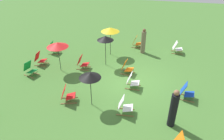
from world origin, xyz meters
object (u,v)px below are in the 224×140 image
object	(u,v)px
deckchair_5	(124,106)
umbrella_3	(57,45)
deckchair_8	(127,68)
deckchair_10	(53,48)
umbrella_1	(90,75)
umbrella_2	(110,30)
deckchair_4	(82,63)
deckchair_6	(137,42)
umbrella_0	(105,38)
person_0	(143,42)
person_1	(173,109)
deckchair_0	(67,95)
deckchair_12	(132,81)
deckchair_9	(40,59)
deckchair_1	(186,92)
deckchair_7	(177,48)
deckchair_3	(30,69)

from	to	relation	value
deckchair_5	umbrella_3	size ratio (longest dim) A/B	0.47
deckchair_8	umbrella_3	xyz separation A→B (m)	(-0.53, 3.84, 1.27)
deckchair_10	umbrella_1	xyz separation A→B (m)	(-4.60, -4.15, 1.22)
umbrella_1	umbrella_2	bearing A→B (deg)	3.62
deckchair_4	deckchair_6	size ratio (longest dim) A/B	1.00
umbrella_0	person_0	size ratio (longest dim) A/B	1.11
deckchair_6	deckchair_8	size ratio (longest dim) A/B	1.00
umbrella_2	person_1	distance (m)	6.99
deckchair_0	umbrella_3	size ratio (longest dim) A/B	0.49
deckchair_5	deckchair_12	size ratio (longest dim) A/B	1.00
deckchair_10	umbrella_1	distance (m)	6.31
deckchair_8	umbrella_2	bearing A→B (deg)	43.84
deckchair_0	deckchair_12	distance (m)	3.31
deckchair_4	deckchair_8	bearing A→B (deg)	-89.53
umbrella_3	person_0	bearing A→B (deg)	-52.45
deckchair_8	deckchair_9	size ratio (longest dim) A/B	1.00
deckchair_12	umbrella_2	size ratio (longest dim) A/B	0.44
deckchair_0	person_0	world-z (taller)	person_0
deckchair_4	deckchair_9	size ratio (longest dim) A/B	1.00
umbrella_0	umbrella_2	xyz separation A→B (m)	(1.46, 0.05, -0.00)
person_0	person_1	bearing A→B (deg)	59.39
deckchair_1	deckchair_6	distance (m)	6.18
deckchair_6	umbrella_0	size ratio (longest dim) A/B	0.44
deckchair_4	deckchair_10	bearing A→B (deg)	59.91
deckchair_8	deckchair_10	xyz separation A→B (m)	(1.51, 5.28, 0.00)
umbrella_0	person_1	distance (m)	5.81
person_1	deckchair_12	bearing A→B (deg)	-52.52
deckchair_0	deckchair_4	world-z (taller)	same
deckchair_12	person_1	distance (m)	3.01
deckchair_7	deckchair_10	bearing A→B (deg)	99.89
person_0	deckchair_10	bearing A→B (deg)	-32.47
deckchair_1	deckchair_4	distance (m)	6.02
deckchair_5	deckchair_8	xyz separation A→B (m)	(3.28, 0.43, 0.00)
deckchair_9	umbrella_1	bearing A→B (deg)	-125.60
umbrella_3	person_0	xyz separation A→B (m)	(3.44, -4.48, -0.83)
deckchair_9	umbrella_1	xyz separation A→B (m)	(-2.94, -4.24, 1.22)
deckchair_7	deckchair_8	size ratio (longest dim) A/B	1.00
deckchair_1	deckchair_10	world-z (taller)	same
deckchair_12	deckchair_7	bearing A→B (deg)	-26.95
umbrella_0	person_1	world-z (taller)	umbrella_0
umbrella_0	person_1	bearing A→B (deg)	-138.25
deckchair_5	person_1	size ratio (longest dim) A/B	0.48
deckchair_8	umbrella_1	bearing A→B (deg)	169.64
deckchair_5	umbrella_0	bearing A→B (deg)	20.22
deckchair_6	person_1	size ratio (longest dim) A/B	0.48
deckchair_9	umbrella_1	size ratio (longest dim) A/B	0.49
deckchair_0	deckchair_4	distance (m)	3.09
deckchair_5	person_0	distance (m)	6.22
deckchair_3	deckchair_12	world-z (taller)	same
deckchair_1	person_0	distance (m)	5.21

